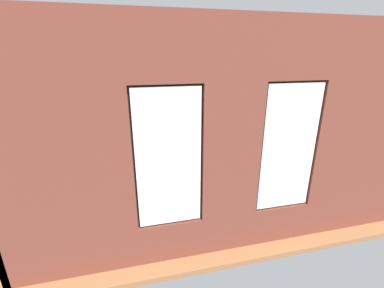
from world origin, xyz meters
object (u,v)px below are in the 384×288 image
at_px(remote_black, 170,165).
at_px(tv_flatscreen, 57,168).
at_px(cup_ceramic, 176,165).
at_px(candle_jar, 188,161).
at_px(papasan_chair, 144,149).
at_px(potted_plant_foreground_right, 87,144).
at_px(table_plant_small, 181,163).
at_px(potted_plant_near_tv, 77,187).
at_px(media_console, 62,195).
at_px(potted_plant_between_couches, 254,181).
at_px(couch_by_window, 181,213).
at_px(potted_plant_corner_far_left, 344,175).
at_px(potted_plant_mid_room_small, 214,152).
at_px(potted_plant_by_left_couch, 257,151).
at_px(couch_left, 296,168).
at_px(coffee_table, 176,169).

xyz_separation_m(remote_black, tv_flatscreen, (2.41, 0.62, 0.47)).
relative_size(cup_ceramic, remote_black, 0.48).
relative_size(candle_jar, papasan_chair, 0.09).
xyz_separation_m(tv_flatscreen, potted_plant_foreground_right, (-0.30, -2.04, -0.21)).
bearing_deg(remote_black, table_plant_small, 100.24).
bearing_deg(potted_plant_near_tv, papasan_chair, -114.47).
relative_size(media_console, potted_plant_between_couches, 0.78).
xyz_separation_m(couch_by_window, papasan_chair, (0.45, -3.21, 0.11)).
relative_size(candle_jar, potted_plant_between_couches, 0.07).
xyz_separation_m(potted_plant_between_couches, potted_plant_near_tv, (3.19, -0.31, 0.12)).
relative_size(cup_ceramic, papasan_chair, 0.07).
xyz_separation_m(tv_flatscreen, potted_plant_corner_far_left, (-5.69, 1.43, -0.14)).
xyz_separation_m(cup_ceramic, table_plant_small, (-0.09, 0.13, 0.10)).
xyz_separation_m(table_plant_small, potted_plant_foreground_right, (2.36, -1.66, 0.14)).
relative_size(couch_by_window, cup_ceramic, 24.13).
bearing_deg(potted_plant_mid_room_small, remote_black, 28.34).
relative_size(potted_plant_corner_far_left, potted_plant_by_left_couch, 2.50).
relative_size(couch_by_window, potted_plant_between_couches, 1.39).
bearing_deg(couch_by_window, couch_left, -159.30).
bearing_deg(couch_left, remote_black, -106.37).
bearing_deg(potted_plant_near_tv, potted_plant_by_left_couch, -154.38).
xyz_separation_m(remote_black, media_console, (2.41, 0.62, -0.17)).
xyz_separation_m(couch_by_window, tv_flatscreen, (2.31, -1.34, 0.56)).
distance_m(couch_by_window, cup_ceramic, 1.87).
distance_m(coffee_table, papasan_chair, 1.53).
distance_m(tv_flatscreen, potted_plant_corner_far_left, 5.87).
height_order(remote_black, papasan_chair, papasan_chair).
bearing_deg(table_plant_small, potted_plant_near_tv, 33.24).
height_order(media_console, potted_plant_foreground_right, potted_plant_foreground_right).
distance_m(media_console, papasan_chair, 2.65).
bearing_deg(candle_jar, couch_by_window, 73.42).
height_order(potted_plant_between_couches, potted_plant_near_tv, potted_plant_near_tv).
bearing_deg(papasan_chair, tv_flatscreen, 45.21).
bearing_deg(couch_left, potted_plant_near_tv, -83.27).
bearing_deg(table_plant_small, remote_black, -42.79).
relative_size(couch_by_window, papasan_chair, 1.80).
relative_size(coffee_table, potted_plant_between_couches, 0.88).
bearing_deg(papasan_chair, couch_left, 151.58).
xyz_separation_m(table_plant_small, media_console, (2.66, 0.39, -0.30)).
bearing_deg(coffee_table, potted_plant_between_couches, 123.15).
bearing_deg(remote_black, media_console, -22.54).
height_order(papasan_chair, potted_plant_between_couches, potted_plant_between_couches).
xyz_separation_m(couch_by_window, potted_plant_between_couches, (-1.44, -0.04, 0.46)).
distance_m(cup_ceramic, potted_plant_between_couches, 2.19).
bearing_deg(potted_plant_by_left_couch, candle_jar, 13.85).
bearing_deg(potted_plant_foreground_right, potted_plant_corner_far_left, 147.24).
height_order(remote_black, potted_plant_foreground_right, potted_plant_foreground_right).
bearing_deg(couch_by_window, potted_plant_foreground_right, -59.26).
distance_m(candle_jar, tv_flatscreen, 3.01).
distance_m(couch_left, potted_plant_near_tv, 5.09).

